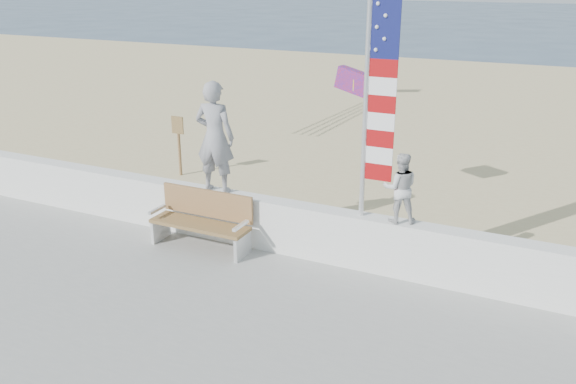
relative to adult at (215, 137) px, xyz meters
name	(u,v)px	position (x,y,z in m)	size (l,w,h in m)	color
ground	(223,313)	(1.30, -2.00, -2.06)	(220.00, 220.00, 0.00)	#2F445E
sand	(396,156)	(1.30, 7.00, -2.02)	(90.00, 40.00, 0.08)	#D0BE8B
seawall	(283,226)	(1.30, 0.00, -1.43)	(30.00, 0.35, 0.90)	white
adult	(215,137)	(0.00, 0.00, 0.00)	(0.71, 0.47, 1.96)	gray
child	(400,188)	(3.31, 0.00, -0.43)	(0.54, 0.42, 1.11)	silver
bench	(202,219)	(-0.03, -0.45, -1.37)	(1.80, 0.57, 1.00)	olive
flag	(374,97)	(2.83, 0.00, 0.93)	(0.50, 0.08, 3.50)	silver
parafoil_kite	(356,82)	(1.52, 2.91, 0.61)	(0.90, 0.39, 0.60)	red
sign	(179,141)	(-2.94, 2.95, -1.11)	(0.32, 0.07, 1.46)	olive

